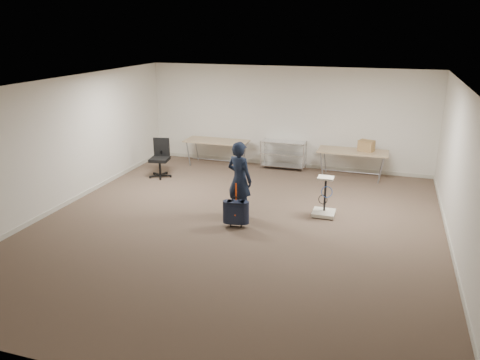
% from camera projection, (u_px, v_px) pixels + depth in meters
% --- Properties ---
extents(ground, '(9.00, 9.00, 0.00)m').
position_uv_depth(ground, '(237.00, 226.00, 9.39)').
color(ground, '#4D3A2F').
rests_on(ground, ground).
extents(room_shell, '(8.00, 9.00, 9.00)m').
position_uv_depth(room_shell, '(255.00, 201.00, 10.62)').
color(room_shell, silver).
rests_on(room_shell, ground).
extents(folding_table_left, '(1.80, 0.75, 0.73)m').
position_uv_depth(folding_table_left, '(216.00, 142.00, 13.30)').
color(folding_table_left, tan).
rests_on(folding_table_left, ground).
extents(folding_table_right, '(1.80, 0.75, 0.73)m').
position_uv_depth(folding_table_right, '(353.00, 153.00, 12.20)').
color(folding_table_right, tan).
rests_on(folding_table_right, ground).
extents(wire_shelf, '(1.22, 0.47, 0.80)m').
position_uv_depth(wire_shelf, '(283.00, 153.00, 13.05)').
color(wire_shelf, silver).
rests_on(wire_shelf, ground).
extents(person, '(0.69, 0.57, 1.61)m').
position_uv_depth(person, '(240.00, 180.00, 9.66)').
color(person, black).
rests_on(person, ground).
extents(suitcase, '(0.36, 0.25, 0.92)m').
position_uv_depth(suitcase, '(236.00, 212.00, 9.26)').
color(suitcase, black).
rests_on(suitcase, ground).
extents(office_chair, '(0.61, 0.61, 1.01)m').
position_uv_depth(office_chair, '(160.00, 165.00, 12.41)').
color(office_chair, black).
rests_on(office_chair, ground).
extents(equipment_cart, '(0.47, 0.47, 0.86)m').
position_uv_depth(equipment_cart, '(324.00, 205.00, 9.85)').
color(equipment_cart, beige).
rests_on(equipment_cart, ground).
extents(cardboard_box, '(0.45, 0.39, 0.28)m').
position_uv_depth(cardboard_box, '(366.00, 146.00, 12.12)').
color(cardboard_box, brown).
rests_on(cardboard_box, folding_table_right).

